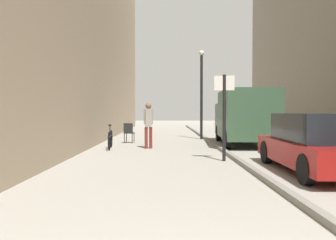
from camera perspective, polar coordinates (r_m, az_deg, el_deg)
ground_plane at (r=13.56m, az=1.95°, el=-4.85°), size 80.00×80.00×0.00m
kerb_strip at (r=13.71m, az=8.58°, el=-4.54°), size 0.16×40.00×0.12m
pedestrian_main_foreground at (r=13.37m, az=-3.38°, el=-0.37°), size 0.36×0.24×1.84m
delivery_van at (r=15.29m, az=12.93°, el=0.68°), size 2.41×5.48×2.41m
parked_car at (r=8.93m, az=24.18°, el=-3.70°), size 1.92×4.24×1.45m
street_sign_post at (r=10.11m, az=9.63°, el=1.73°), size 0.60×0.11×2.60m
lamp_post at (r=17.95m, az=5.77°, el=5.40°), size 0.28×0.28×4.76m
bicycle_leaning at (r=13.55m, az=-9.89°, el=-3.26°), size 0.22×1.77×0.98m
cafe_chair_near_window at (r=15.79m, az=-6.75°, el=-1.97°), size 0.50×0.50×0.94m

